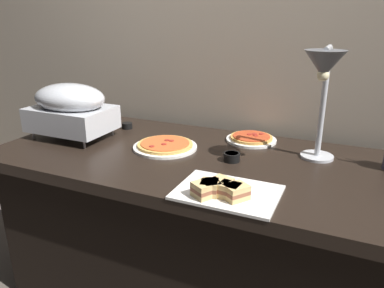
# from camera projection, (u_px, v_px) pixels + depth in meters

# --- Properties ---
(back_wall) EXTENTS (4.40, 0.04, 2.40)m
(back_wall) POSITION_uv_depth(u_px,v_px,m) (242.00, 45.00, 1.90)
(back_wall) COLOR tan
(back_wall) RESTS_ON ground_plane
(buffet_table) EXTENTS (1.90, 0.84, 0.76)m
(buffet_table) POSITION_uv_depth(u_px,v_px,m) (203.00, 231.00, 1.74)
(buffet_table) COLOR black
(buffet_table) RESTS_ON ground_plane
(chafing_dish) EXTENTS (0.40, 0.27, 0.27)m
(chafing_dish) POSITION_uv_depth(u_px,v_px,m) (71.00, 108.00, 1.83)
(chafing_dish) COLOR #B7BABF
(chafing_dish) RESTS_ON buffet_table
(heat_lamp) EXTENTS (0.15, 0.30, 0.48)m
(heat_lamp) POSITION_uv_depth(u_px,v_px,m) (323.00, 77.00, 1.37)
(heat_lamp) COLOR #B7BABF
(heat_lamp) RESTS_ON buffet_table
(pizza_plate_front) EXTENTS (0.24, 0.24, 0.03)m
(pizza_plate_front) POSITION_uv_depth(u_px,v_px,m) (251.00, 139.00, 1.81)
(pizza_plate_front) COLOR white
(pizza_plate_front) RESTS_ON buffet_table
(pizza_plate_center) EXTENTS (0.30, 0.30, 0.03)m
(pizza_plate_center) POSITION_uv_depth(u_px,v_px,m) (165.00, 146.00, 1.71)
(pizza_plate_center) COLOR white
(pizza_plate_center) RESTS_ON buffet_table
(sandwich_platter) EXTENTS (0.35, 0.25, 0.06)m
(sandwich_platter) POSITION_uv_depth(u_px,v_px,m) (223.00, 190.00, 1.25)
(sandwich_platter) COLOR white
(sandwich_platter) RESTS_ON buffet_table
(sauce_cup_near) EXTENTS (0.06, 0.06, 0.03)m
(sauce_cup_near) POSITION_uv_depth(u_px,v_px,m) (127.00, 125.00, 2.01)
(sauce_cup_near) COLOR black
(sauce_cup_near) RESTS_ON buffet_table
(sauce_cup_far) EXTENTS (0.07, 0.07, 0.04)m
(sauce_cup_far) POSITION_uv_depth(u_px,v_px,m) (232.00, 157.00, 1.56)
(sauce_cup_far) COLOR black
(sauce_cup_far) RESTS_ON buffet_table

